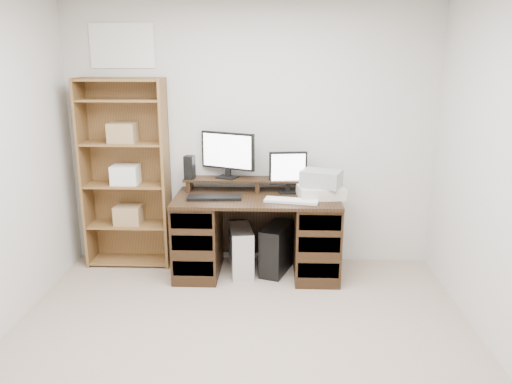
# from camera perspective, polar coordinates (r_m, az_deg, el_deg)

# --- Properties ---
(room) EXTENTS (3.54, 4.04, 2.54)m
(room) POSITION_cam_1_polar(r_m,az_deg,el_deg) (2.84, -2.62, 0.31)
(room) COLOR tan
(room) RESTS_ON ground
(desk) EXTENTS (1.50, 0.70, 0.75)m
(desk) POSITION_cam_1_polar(r_m,az_deg,el_deg) (4.65, 0.10, -4.80)
(desk) COLOR black
(desk) RESTS_ON ground
(riser_shelf) EXTENTS (1.40, 0.22, 0.12)m
(riser_shelf) POSITION_cam_1_polar(r_m,az_deg,el_deg) (4.72, 0.20, 1.25)
(riser_shelf) COLOR black
(riser_shelf) RESTS_ON desk
(monitor_wide) EXTENTS (0.51, 0.25, 0.43)m
(monitor_wide) POSITION_cam_1_polar(r_m,az_deg,el_deg) (4.70, -3.25, 4.52)
(monitor_wide) COLOR black
(monitor_wide) RESTS_ON riser_shelf
(monitor_small) EXTENTS (0.35, 0.15, 0.39)m
(monitor_small) POSITION_cam_1_polar(r_m,az_deg,el_deg) (4.65, 3.68, 2.47)
(monitor_small) COLOR black
(monitor_small) RESTS_ON desk
(speaker) EXTENTS (0.10, 0.10, 0.22)m
(speaker) POSITION_cam_1_polar(r_m,az_deg,el_deg) (4.72, -7.60, 2.82)
(speaker) COLOR black
(speaker) RESTS_ON riser_shelf
(keyboard_black) EXTENTS (0.49, 0.19, 0.03)m
(keyboard_black) POSITION_cam_1_polar(r_m,az_deg,el_deg) (4.48, -4.78, -0.63)
(keyboard_black) COLOR black
(keyboard_black) RESTS_ON desk
(keyboard_white) EXTENTS (0.49, 0.23, 0.02)m
(keyboard_white) POSITION_cam_1_polar(r_m,az_deg,el_deg) (4.38, 4.07, -0.99)
(keyboard_white) COLOR silver
(keyboard_white) RESTS_ON desk
(mouse) EXTENTS (0.12, 0.10, 0.04)m
(mouse) POSITION_cam_1_polar(r_m,az_deg,el_deg) (4.45, 7.27, -0.70)
(mouse) COLOR white
(mouse) RESTS_ON desk
(printer) EXTENTS (0.45, 0.36, 0.10)m
(printer) POSITION_cam_1_polar(r_m,az_deg,el_deg) (4.55, 7.43, 0.03)
(printer) COLOR beige
(printer) RESTS_ON desk
(basket) EXTENTS (0.41, 0.35, 0.15)m
(basket) POSITION_cam_1_polar(r_m,az_deg,el_deg) (4.52, 7.48, 1.54)
(basket) COLOR #93989D
(basket) RESTS_ON printer
(tower_silver) EXTENTS (0.27, 0.47, 0.44)m
(tower_silver) POSITION_cam_1_polar(r_m,az_deg,el_deg) (4.73, -1.74, -6.66)
(tower_silver) COLOR silver
(tower_silver) RESTS_ON ground
(tower_black) EXTENTS (0.33, 0.49, 0.46)m
(tower_black) POSITION_cam_1_polar(r_m,az_deg,el_deg) (4.74, 2.38, -6.50)
(tower_black) COLOR black
(tower_black) RESTS_ON ground
(bookshelf) EXTENTS (0.80, 0.30, 1.80)m
(bookshelf) POSITION_cam_1_polar(r_m,az_deg,el_deg) (4.91, -14.61, 2.21)
(bookshelf) COLOR brown
(bookshelf) RESTS_ON ground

